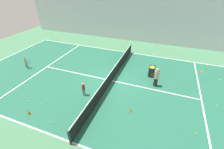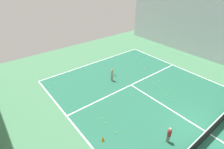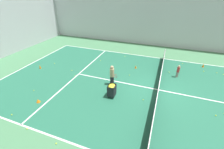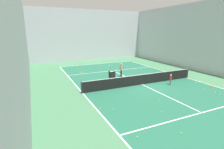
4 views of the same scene
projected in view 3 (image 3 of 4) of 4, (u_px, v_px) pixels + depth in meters
name	position (u px, v px, depth m)	size (l,w,h in m)	color
ground_plane	(158.00, 90.00, 11.01)	(36.51, 36.51, 0.00)	#477F56
court_playing_area	(158.00, 90.00, 11.01)	(11.96, 24.47, 0.00)	#23664C
line_baseline_far	(30.00, 64.00, 14.70)	(11.96, 0.10, 0.00)	white
line_sideline_right	(164.00, 59.00, 15.86)	(0.10, 24.47, 0.00)	white
line_service_far	(79.00, 74.00, 13.04)	(11.96, 0.10, 0.00)	white
line_centre_service	(158.00, 90.00, 11.01)	(0.10, 13.46, 0.00)	white
hall_enclosure_right	(173.00, 10.00, 17.01)	(0.15, 32.81, 8.71)	silver
tennis_net	(159.00, 84.00, 10.74)	(12.26, 0.10, 1.04)	#2D2D33
coach_at_net	(112.00, 74.00, 11.16)	(0.44, 0.68, 1.62)	black
child_midcourt	(178.00, 71.00, 12.28)	(0.29, 0.29, 1.09)	gray
ball_cart	(112.00, 89.00, 10.03)	(0.60, 0.47, 0.93)	black
training_cone_0	(40.00, 67.00, 13.87)	(0.17, 0.17, 0.35)	orange
training_cone_1	(136.00, 67.00, 13.91)	(0.19, 0.19, 0.31)	orange
training_cone_2	(38.00, 101.00, 9.76)	(0.26, 0.26, 0.23)	orange
training_cone_3	(203.00, 65.00, 14.10)	(0.20, 0.20, 0.34)	orange
tennis_ball_0	(169.00, 72.00, 13.26)	(0.07, 0.07, 0.07)	yellow
tennis_ball_1	(12.00, 115.00, 8.79)	(0.07, 0.07, 0.07)	yellow
tennis_ball_2	(55.00, 63.00, 14.80)	(0.07, 0.07, 0.07)	yellow
tennis_ball_4	(56.00, 143.00, 7.16)	(0.07, 0.07, 0.07)	yellow
tennis_ball_5	(100.00, 60.00, 15.39)	(0.07, 0.07, 0.07)	yellow
tennis_ball_6	(204.00, 71.00, 13.41)	(0.07, 0.07, 0.07)	yellow
tennis_ball_7	(224.00, 113.00, 8.88)	(0.07, 0.07, 0.07)	yellow
tennis_ball_8	(132.00, 54.00, 16.81)	(0.07, 0.07, 0.07)	yellow
tennis_ball_12	(125.00, 56.00, 16.34)	(0.07, 0.07, 0.07)	yellow
tennis_ball_13	(72.00, 70.00, 13.54)	(0.07, 0.07, 0.07)	yellow
tennis_ball_14	(122.00, 52.00, 17.39)	(0.07, 0.07, 0.07)	yellow
tennis_ball_16	(75.00, 76.00, 12.69)	(0.07, 0.07, 0.07)	yellow
tennis_ball_18	(216.00, 115.00, 8.74)	(0.07, 0.07, 0.07)	yellow
tennis_ball_19	(223.00, 74.00, 12.92)	(0.07, 0.07, 0.07)	yellow
tennis_ball_20	(143.00, 100.00, 9.97)	(0.07, 0.07, 0.07)	yellow
tennis_ball_23	(34.00, 90.00, 10.89)	(0.07, 0.07, 0.07)	yellow
tennis_ball_27	(27.00, 129.00, 7.90)	(0.07, 0.07, 0.07)	yellow
tennis_ball_29	(129.00, 75.00, 12.79)	(0.07, 0.07, 0.07)	yellow
tennis_ball_32	(182.00, 64.00, 14.77)	(0.07, 0.07, 0.07)	yellow
tennis_ball_33	(217.00, 73.00, 13.15)	(0.07, 0.07, 0.07)	yellow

